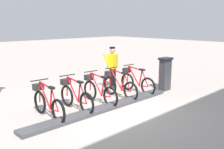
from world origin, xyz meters
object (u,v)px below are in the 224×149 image
at_px(bike_docked_1, 118,85).
at_px(bike_docked_4, 47,103).
at_px(payment_kiosk, 165,73).
at_px(bike_docked_2, 98,90).
at_px(bike_docked_0, 136,81).
at_px(worker_near_rack, 112,66).
at_px(bike_docked_3, 75,96).

distance_m(bike_docked_1, bike_docked_4, 2.80).
height_order(payment_kiosk, bike_docked_4, payment_kiosk).
bearing_deg(bike_docked_1, payment_kiosk, -106.08).
height_order(bike_docked_1, bike_docked_2, same).
xyz_separation_m(bike_docked_2, bike_docked_4, (0.00, 1.87, 0.00)).
height_order(payment_kiosk, bike_docked_2, payment_kiosk).
relative_size(bike_docked_0, worker_near_rack, 1.04).
xyz_separation_m(bike_docked_1, bike_docked_3, (-0.00, 1.87, 0.00)).
bearing_deg(bike_docked_2, bike_docked_3, 90.00).
relative_size(payment_kiosk, bike_docked_3, 0.74).
distance_m(bike_docked_0, bike_docked_2, 1.87).
distance_m(payment_kiosk, bike_docked_3, 3.90).
height_order(bike_docked_4, worker_near_rack, worker_near_rack).
relative_size(bike_docked_3, worker_near_rack, 1.04).
distance_m(bike_docked_0, bike_docked_4, 3.74).
relative_size(bike_docked_0, bike_docked_2, 1.00).
height_order(bike_docked_3, bike_docked_4, same).
relative_size(bike_docked_1, bike_docked_3, 1.00).
height_order(bike_docked_0, worker_near_rack, worker_near_rack).
distance_m(payment_kiosk, worker_near_rack, 2.07).
bearing_deg(payment_kiosk, bike_docked_2, 78.91).
xyz_separation_m(payment_kiosk, bike_docked_3, (0.57, 3.85, -0.24)).
bearing_deg(bike_docked_2, payment_kiosk, -101.09).
bearing_deg(bike_docked_1, bike_docked_2, 90.00).
relative_size(bike_docked_2, bike_docked_4, 1.00).
relative_size(bike_docked_1, worker_near_rack, 1.04).
xyz_separation_m(payment_kiosk, worker_near_rack, (1.61, 1.27, 0.24)).
bearing_deg(bike_docked_3, bike_docked_2, -90.00).
bearing_deg(bike_docked_1, worker_near_rack, -34.43).
height_order(bike_docked_1, bike_docked_4, same).
bearing_deg(bike_docked_4, bike_docked_1, -90.00).
bearing_deg(worker_near_rack, bike_docked_3, 111.97).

